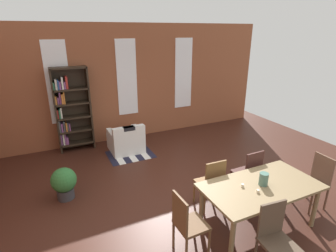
{
  "coord_description": "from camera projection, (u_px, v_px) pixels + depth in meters",
  "views": [
    {
      "loc": [
        -2.06,
        -3.53,
        2.94
      ],
      "look_at": [
        0.13,
        1.12,
        1.08
      ],
      "focal_mm": 28.35,
      "sensor_mm": 36.0,
      "label": 1
    }
  ],
  "objects": [
    {
      "name": "vase_on_table",
      "position": [
        264.0,
        179.0,
        3.96
      ],
      "size": [
        0.14,
        0.14,
        0.19
      ],
      "primitive_type": "cylinder",
      "color": "#4C7266",
      "rests_on": "dining_table"
    },
    {
      "name": "window_pane_2",
      "position": [
        183.0,
        74.0,
        7.89
      ],
      "size": [
        0.55,
        0.02,
        2.04
      ],
      "primitive_type": "cube",
      "color": "white"
    },
    {
      "name": "dining_chair_head_left",
      "position": [
        187.0,
        223.0,
        3.55
      ],
      "size": [
        0.41,
        0.41,
        0.95
      ],
      "color": "brown",
      "rests_on": "ground"
    },
    {
      "name": "striped_rug",
      "position": [
        130.0,
        154.0,
        6.66
      ],
      "size": [
        1.1,
        0.86,
        0.01
      ],
      "color": "#1E1E33",
      "rests_on": "ground"
    },
    {
      "name": "window_pane_0",
      "position": [
        58.0,
        83.0,
        6.49
      ],
      "size": [
        0.55,
        0.02,
        2.04
      ],
      "primitive_type": "cube",
      "color": "white"
    },
    {
      "name": "tealight_candle_0",
      "position": [
        258.0,
        191.0,
        3.8
      ],
      "size": [
        0.04,
        0.04,
        0.04
      ],
      "primitive_type": "cylinder",
      "color": "silver",
      "rests_on": "dining_table"
    },
    {
      "name": "ground_plane",
      "position": [
        188.0,
        202.0,
        4.83
      ],
      "size": [
        9.71,
        9.71,
        0.0
      ],
      "primitive_type": "plane",
      "color": "#3F1F15"
    },
    {
      "name": "dining_table",
      "position": [
        261.0,
        190.0,
        4.01
      ],
      "size": [
        1.8,
        0.95,
        0.75
      ],
      "color": "olive",
      "rests_on": "ground"
    },
    {
      "name": "window_pane_1",
      "position": [
        127.0,
        78.0,
        7.19
      ],
      "size": [
        0.55,
        0.02,
        2.04
      ],
      "primitive_type": "cube",
      "color": "white"
    },
    {
      "name": "tealight_candle_1",
      "position": [
        243.0,
        185.0,
        3.94
      ],
      "size": [
        0.04,
        0.04,
        0.04
      ],
      "primitive_type": "cylinder",
      "color": "silver",
      "rests_on": "dining_table"
    },
    {
      "name": "potted_plant_by_shelf",
      "position": [
        64.0,
        182.0,
        4.83
      ],
      "size": [
        0.45,
        0.45,
        0.61
      ],
      "color": "#333338",
      "rests_on": "ground"
    },
    {
      "name": "dining_chair_far_left",
      "position": [
        211.0,
        182.0,
        4.5
      ],
      "size": [
        0.41,
        0.41,
        0.95
      ],
      "color": "brown",
      "rests_on": "ground"
    },
    {
      "name": "dining_chair_head_right",
      "position": [
        316.0,
        180.0,
        4.57
      ],
      "size": [
        0.42,
        0.42,
        0.95
      ],
      "color": "brown",
      "rests_on": "ground"
    },
    {
      "name": "armchair_white",
      "position": [
        126.0,
        141.0,
        6.78
      ],
      "size": [
        0.81,
        0.81,
        0.75
      ],
      "color": "white",
      "rests_on": "ground"
    },
    {
      "name": "bookshelf_tall",
      "position": [
        70.0,
        109.0,
        6.62
      ],
      "size": [
        0.86,
        0.33,
        2.12
      ],
      "color": "#2D2319",
      "rests_on": "ground"
    },
    {
      "name": "dining_chair_far_right",
      "position": [
        249.0,
        172.0,
        4.83
      ],
      "size": [
        0.41,
        0.41,
        0.95
      ],
      "color": "#41231F",
      "rests_on": "ground"
    },
    {
      "name": "dining_chair_near_left",
      "position": [
        276.0,
        237.0,
        3.31
      ],
      "size": [
        0.44,
        0.44,
        0.95
      ],
      "color": "#4F3C2D",
      "rests_on": "ground"
    },
    {
      "name": "back_wall_brick",
      "position": [
        126.0,
        83.0,
        7.3
      ],
      "size": [
        8.47,
        0.12,
        3.14
      ],
      "primitive_type": "cube",
      "color": "brown",
      "rests_on": "ground"
    }
  ]
}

